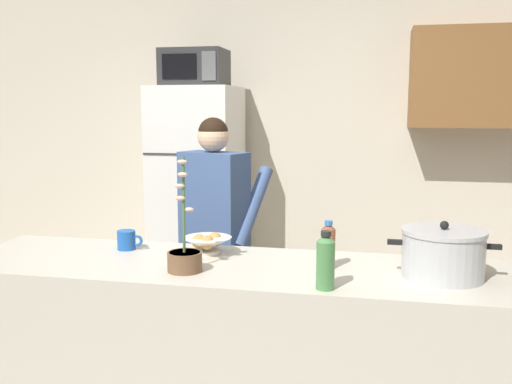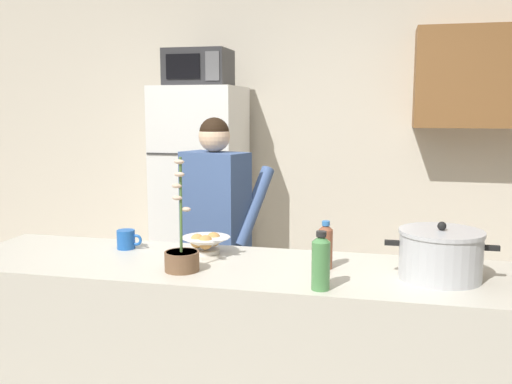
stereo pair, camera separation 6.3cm
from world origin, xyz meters
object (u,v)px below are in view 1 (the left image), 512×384
at_px(bottle_mid_counter, 328,245).
at_px(refrigerator, 198,200).
at_px(bread_bowl, 207,244).
at_px(bottle_near_edge, 325,261).
at_px(coffee_mug, 127,240).
at_px(potted_orchid, 185,255).
at_px(cooking_pot, 443,253).
at_px(microwave, 195,68).
at_px(person_near_pot, 215,218).

bearing_deg(bottle_mid_counter, refrigerator, 123.08).
xyz_separation_m(bread_bowl, bottle_near_edge, (0.60, -0.42, 0.06)).
xyz_separation_m(coffee_mug, bottle_mid_counter, (1.01, -0.12, 0.06)).
bearing_deg(potted_orchid, cooking_pot, 7.18).
height_order(coffee_mug, bottle_near_edge, bottle_near_edge).
distance_m(coffee_mug, bottle_near_edge, 1.11).
relative_size(coffee_mug, bottle_near_edge, 0.57).
relative_size(bread_bowl, potted_orchid, 0.48).
distance_m(refrigerator, bottle_mid_counter, 2.17).
relative_size(microwave, bread_bowl, 2.02).
bearing_deg(potted_orchid, microwave, 106.45).
distance_m(coffee_mug, bottle_mid_counter, 1.02).
distance_m(cooking_pot, bottle_near_edge, 0.53).
xyz_separation_m(microwave, bottle_mid_counter, (1.18, -1.79, -0.90)).
bearing_deg(person_near_pot, cooking_pot, -33.36).
height_order(refrigerator, bread_bowl, refrigerator).
distance_m(microwave, coffee_mug, 1.93).
xyz_separation_m(cooking_pot, coffee_mug, (-1.48, 0.17, -0.06)).
bearing_deg(microwave, bottle_near_edge, -60.20).
height_order(refrigerator, cooking_pot, refrigerator).
distance_m(refrigerator, bottle_near_edge, 2.43).
xyz_separation_m(person_near_pot, bread_bowl, (0.14, -0.63, 0.00)).
bearing_deg(bottle_near_edge, microwave, 119.80).
xyz_separation_m(cooking_pot, bread_bowl, (-1.07, 0.17, -0.05)).
bearing_deg(bottle_mid_counter, microwave, 123.39).
distance_m(bread_bowl, bottle_mid_counter, 0.61).
bearing_deg(microwave, bottle_mid_counter, -56.61).
xyz_separation_m(person_near_pot, potted_orchid, (0.13, -0.93, 0.02)).
relative_size(bottle_near_edge, potted_orchid, 0.47).
height_order(refrigerator, potted_orchid, refrigerator).
height_order(person_near_pot, potted_orchid, person_near_pot).
bearing_deg(potted_orchid, bottle_mid_counter, 16.40).
bearing_deg(bottle_near_edge, cooking_pot, 28.70).
height_order(coffee_mug, bottle_mid_counter, bottle_mid_counter).
xyz_separation_m(coffee_mug, bread_bowl, (0.42, 0.00, 0.00)).
distance_m(microwave, potted_orchid, 2.26).
relative_size(cooking_pot, coffee_mug, 3.45).
relative_size(microwave, bottle_mid_counter, 2.26).
height_order(bread_bowl, bottle_mid_counter, bottle_mid_counter).
xyz_separation_m(bread_bowl, bottle_mid_counter, (0.59, -0.13, 0.05)).
distance_m(bottle_near_edge, potted_orchid, 0.63).
xyz_separation_m(microwave, coffee_mug, (0.18, -1.67, -0.95)).
distance_m(coffee_mug, bread_bowl, 0.42).
xyz_separation_m(microwave, bread_bowl, (0.59, -1.67, -0.95)).
bearing_deg(bottle_mid_counter, bread_bowl, 167.94).
relative_size(refrigerator, bottle_mid_counter, 8.39).
relative_size(person_near_pot, bottle_mid_counter, 7.37).
bearing_deg(bread_bowl, bottle_mid_counter, -12.06).
xyz_separation_m(refrigerator, microwave, (0.00, -0.02, 1.03)).
bearing_deg(bottle_near_edge, coffee_mug, 157.64).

